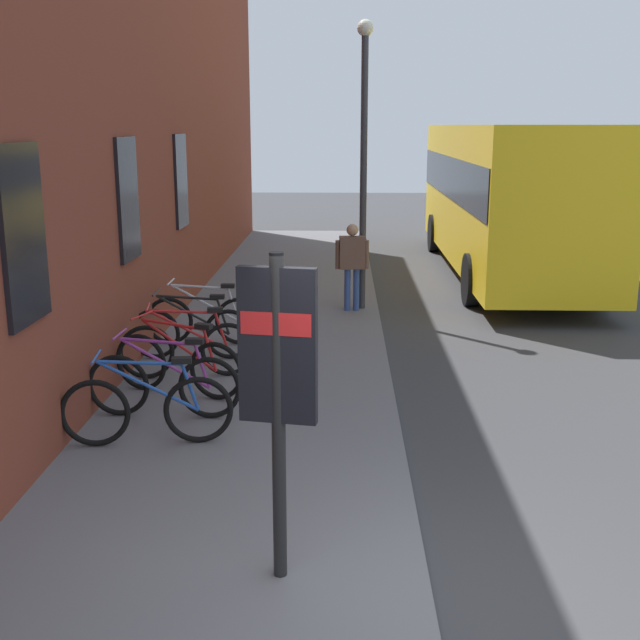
{
  "coord_description": "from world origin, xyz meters",
  "views": [
    {
      "loc": [
        -4.92,
        0.65,
        3.34
      ],
      "look_at": [
        2.55,
        0.87,
        1.51
      ],
      "focal_mm": 44.66,
      "sensor_mm": 36.0,
      "label": 1
    }
  ],
  "objects": [
    {
      "name": "ground",
      "position": [
        6.0,
        -1.0,
        0.0
      ],
      "size": [
        60.0,
        60.0,
        0.0
      ],
      "primitive_type": "plane",
      "color": "#38383A"
    },
    {
      "name": "sidewalk_pavement",
      "position": [
        8.0,
        1.75,
        0.06
      ],
      "size": [
        24.0,
        3.5,
        0.12
      ],
      "primitive_type": "cube",
      "color": "slate",
      "rests_on": "ground"
    },
    {
      "name": "station_facade",
      "position": [
        8.99,
        3.8,
        4.47
      ],
      "size": [
        22.0,
        0.65,
        8.95
      ],
      "color": "brown",
      "rests_on": "ground"
    },
    {
      "name": "bicycle_nearest_sign",
      "position": [
        2.74,
        2.65,
        0.51
      ],
      "size": [
        0.48,
        1.76,
        0.97
      ],
      "color": "black",
      "rests_on": "sidewalk_pavement"
    },
    {
      "name": "bicycle_far_end",
      "position": [
        3.54,
        2.65,
        0.51
      ],
      "size": [
        0.48,
        1.77,
        0.97
      ],
      "color": "black",
      "rests_on": "sidewalk_pavement"
    },
    {
      "name": "bicycle_end_of_row",
      "position": [
        4.31,
        2.65,
        0.51
      ],
      "size": [
        0.7,
        1.69,
        0.97
      ],
      "color": "black",
      "rests_on": "sidewalk_pavement"
    },
    {
      "name": "bicycle_by_door",
      "position": [
        5.01,
        2.66,
        0.51
      ],
      "size": [
        0.48,
        1.76,
        0.97
      ],
      "color": "black",
      "rests_on": "sidewalk_pavement"
    },
    {
      "name": "bicycle_leaning_wall",
      "position": [
        5.86,
        2.76,
        0.51
      ],
      "size": [
        0.48,
        1.77,
        0.97
      ],
      "color": "black",
      "rests_on": "sidewalk_pavement"
    },
    {
      "name": "bicycle_beside_lamp",
      "position": [
        6.63,
        2.73,
        0.51
      ],
      "size": [
        0.48,
        1.77,
        0.97
      ],
      "color": "black",
      "rests_on": "sidewalk_pavement"
    },
    {
      "name": "transit_info_sign",
      "position": [
        0.32,
        1.1,
        1.72
      ],
      "size": [
        0.17,
        0.56,
        2.4
      ],
      "color": "black",
      "rests_on": "sidewalk_pavement"
    },
    {
      "name": "city_bus",
      "position": [
        13.3,
        -3.0,
        1.92
      ],
      "size": [
        10.51,
        2.69,
        3.35
      ],
      "color": "yellow",
      "rests_on": "ground"
    },
    {
      "name": "pedestrian_crossing_street",
      "position": [
        8.96,
        0.49,
        1.06
      ],
      "size": [
        0.26,
        0.59,
        1.55
      ],
      "color": "#334C8C",
      "rests_on": "sidewalk_pavement"
    },
    {
      "name": "street_lamp",
      "position": [
        9.17,
        0.3,
        3.07
      ],
      "size": [
        0.28,
        0.28,
        4.95
      ],
      "color": "#333338",
      "rests_on": "sidewalk_pavement"
    }
  ]
}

